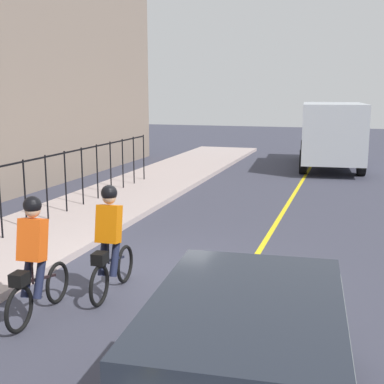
{
  "coord_description": "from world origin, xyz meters",
  "views": [
    {
      "loc": [
        -8.63,
        -3.37,
        3.28
      ],
      "look_at": [
        2.58,
        0.13,
        1.0
      ],
      "focal_mm": 48.8,
      "sensor_mm": 36.0,
      "label": 1
    }
  ],
  "objects_px": {
    "cyclist_follow": "(34,259)",
    "patrol_sedan": "(247,373)",
    "cyclist_lead": "(110,241)",
    "box_truck_background": "(331,132)"
  },
  "relations": [
    {
      "from": "cyclist_follow",
      "to": "patrol_sedan",
      "type": "relative_size",
      "value": 0.4
    },
    {
      "from": "cyclist_follow",
      "to": "patrol_sedan",
      "type": "bearing_deg",
      "value": -121.88
    },
    {
      "from": "cyclist_follow",
      "to": "box_truck_background",
      "type": "xyz_separation_m",
      "value": [
        16.91,
        -3.33,
        0.64
      ]
    },
    {
      "from": "box_truck_background",
      "to": "cyclist_follow",
      "type": "bearing_deg",
      "value": 163.8
    },
    {
      "from": "cyclist_follow",
      "to": "patrol_sedan",
      "type": "height_order",
      "value": "cyclist_follow"
    },
    {
      "from": "cyclist_lead",
      "to": "box_truck_background",
      "type": "relative_size",
      "value": 0.26
    },
    {
      "from": "cyclist_lead",
      "to": "box_truck_background",
      "type": "height_order",
      "value": "box_truck_background"
    },
    {
      "from": "patrol_sedan",
      "to": "box_truck_background",
      "type": "height_order",
      "value": "box_truck_background"
    },
    {
      "from": "cyclist_follow",
      "to": "box_truck_background",
      "type": "distance_m",
      "value": 17.25
    },
    {
      "from": "cyclist_lead",
      "to": "cyclist_follow",
      "type": "bearing_deg",
      "value": 148.2
    }
  ]
}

